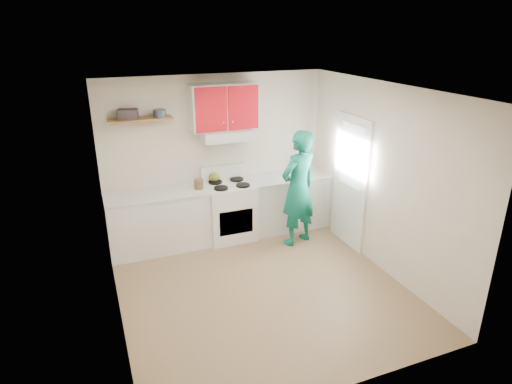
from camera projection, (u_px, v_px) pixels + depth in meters
name	position (u px, v px, depth m)	size (l,w,h in m)	color
floor	(261.00, 287.00, 5.86)	(3.80, 3.80, 0.00)	brown
ceiling	(262.00, 90.00, 4.93)	(3.60, 3.80, 0.04)	white
back_wall	(216.00, 157.00, 7.04)	(3.60, 0.04, 2.60)	beige
front_wall	(346.00, 273.00, 3.75)	(3.60, 0.04, 2.60)	beige
left_wall	(109.00, 220.00, 4.77)	(0.04, 3.80, 2.60)	beige
right_wall	(382.00, 179.00, 6.02)	(0.04, 3.80, 2.60)	beige
door	(351.00, 182.00, 6.72)	(0.05, 0.85, 2.05)	white
door_glass	(351.00, 156.00, 6.55)	(0.01, 0.55, 0.95)	white
counter_left	(159.00, 222.00, 6.72)	(1.52, 0.60, 0.90)	silver
counter_right	(287.00, 202.00, 7.48)	(1.32, 0.60, 0.90)	silver
stove	(230.00, 211.00, 7.09)	(0.76, 0.65, 0.92)	white
range_hood	(226.00, 135.00, 6.74)	(0.76, 0.44, 0.15)	silver
upper_cabinets	(224.00, 107.00, 6.64)	(1.02, 0.33, 0.70)	#AE0F18
shelf	(140.00, 119.00, 6.25)	(0.90, 0.30, 0.04)	brown
books	(128.00, 114.00, 6.17)	(0.27, 0.20, 0.14)	#373135
tin	(159.00, 113.00, 6.30)	(0.18, 0.18, 0.11)	#333D4C
kettle	(214.00, 177.00, 7.03)	(0.19, 0.19, 0.16)	olive
crock	(199.00, 185.00, 6.73)	(0.14, 0.14, 0.17)	brown
cutting_board	(266.00, 181.00, 7.11)	(0.29, 0.22, 0.02)	olive
silicone_mat	(307.00, 176.00, 7.35)	(0.30, 0.25, 0.01)	red
person	(298.00, 189.00, 6.76)	(0.67, 0.44, 1.84)	#0B6A56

